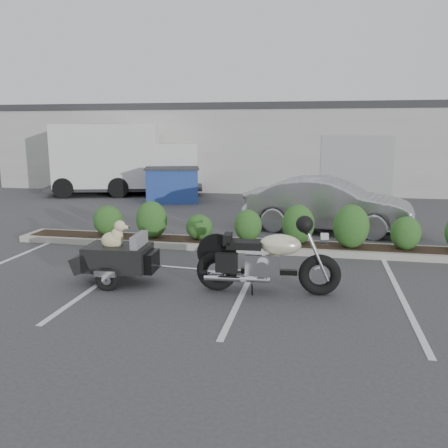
% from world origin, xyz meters
% --- Properties ---
extents(ground, '(90.00, 90.00, 0.00)m').
position_xyz_m(ground, '(0.00, 0.00, 0.00)').
color(ground, '#38383A').
rests_on(ground, ground).
extents(planter_kerb, '(12.00, 1.00, 0.15)m').
position_xyz_m(planter_kerb, '(1.00, 2.20, 0.07)').
color(planter_kerb, '#9E9E93').
rests_on(planter_kerb, ground).
extents(building, '(26.00, 10.00, 4.00)m').
position_xyz_m(building, '(0.00, 17.00, 2.00)').
color(building, '#9EA099').
rests_on(building, ground).
extents(motorcycle, '(2.53, 0.86, 1.45)m').
position_xyz_m(motorcycle, '(1.61, -0.90, 0.58)').
color(motorcycle, black).
rests_on(motorcycle, ground).
extents(pet_trailer, '(2.02, 1.13, 1.20)m').
position_xyz_m(pet_trailer, '(-1.18, -0.88, 0.51)').
color(pet_trailer, black).
rests_on(pet_trailer, ground).
extents(sedan, '(4.78, 2.37, 1.51)m').
position_xyz_m(sedan, '(2.72, 4.58, 0.75)').
color(sedan, '#A09FA6').
rests_on(sedan, ground).
extents(dumpster, '(2.41, 1.96, 1.37)m').
position_xyz_m(dumpster, '(-3.21, 9.02, 0.70)').
color(dumpster, navy).
rests_on(dumpster, ground).
extents(delivery_truck, '(6.97, 3.75, 3.04)m').
position_xyz_m(delivery_truck, '(-5.92, 10.82, 1.46)').
color(delivery_truck, silver).
rests_on(delivery_truck, ground).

